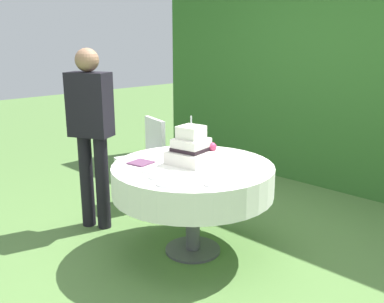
# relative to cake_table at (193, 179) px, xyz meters

# --- Properties ---
(ground_plane) EXTENTS (20.00, 20.00, 0.00)m
(ground_plane) POSITION_rel_cake_table_xyz_m (0.00, 0.00, -0.61)
(ground_plane) COLOR #547A3D
(foliage_hedge) EXTENTS (5.01, 0.47, 2.80)m
(foliage_hedge) POSITION_rel_cake_table_xyz_m (0.00, 2.37, 0.79)
(foliage_hedge) COLOR #336628
(foliage_hedge) RESTS_ON ground_plane
(cake_table) EXTENTS (1.26, 1.26, 0.73)m
(cake_table) POSITION_rel_cake_table_xyz_m (0.00, 0.00, 0.00)
(cake_table) COLOR #4C4C51
(cake_table) RESTS_ON ground_plane
(wedding_cake) EXTENTS (0.35, 0.35, 0.38)m
(wedding_cake) POSITION_rel_cake_table_xyz_m (-0.04, 0.03, 0.23)
(wedding_cake) COLOR white
(wedding_cake) RESTS_ON cake_table
(serving_plate_near) EXTENTS (0.14, 0.14, 0.01)m
(serving_plate_near) POSITION_rel_cake_table_xyz_m (0.19, -0.45, 0.12)
(serving_plate_near) COLOR white
(serving_plate_near) RESTS_ON cake_table
(serving_plate_far) EXTENTS (0.11, 0.11, 0.01)m
(serving_plate_far) POSITION_rel_cake_table_xyz_m (0.04, -0.41, 0.12)
(serving_plate_far) COLOR white
(serving_plate_far) RESTS_ON cake_table
(serving_plate_left) EXTENTS (0.13, 0.13, 0.01)m
(serving_plate_left) POSITION_rel_cake_table_xyz_m (0.42, -0.24, 0.12)
(serving_plate_left) COLOR white
(serving_plate_left) RESTS_ON cake_table
(serving_plate_right) EXTENTS (0.13, 0.13, 0.01)m
(serving_plate_right) POSITION_rel_cake_table_xyz_m (-0.10, -0.33, 0.12)
(serving_plate_right) COLOR white
(serving_plate_right) RESTS_ON cake_table
(napkin_stack) EXTENTS (0.18, 0.18, 0.01)m
(napkin_stack) POSITION_rel_cake_table_xyz_m (-0.32, -0.26, 0.12)
(napkin_stack) COLOR #603856
(napkin_stack) RESTS_ON cake_table
(garden_chair) EXTENTS (0.49, 0.49, 0.89)m
(garden_chair) POSITION_rel_cake_table_xyz_m (-1.07, 0.41, -0.07)
(garden_chair) COLOR white
(garden_chair) RESTS_ON ground_plane
(standing_person) EXTENTS (0.41, 0.34, 1.60)m
(standing_person) POSITION_rel_cake_table_xyz_m (-0.96, -0.28, 0.32)
(standing_person) COLOR black
(standing_person) RESTS_ON ground_plane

